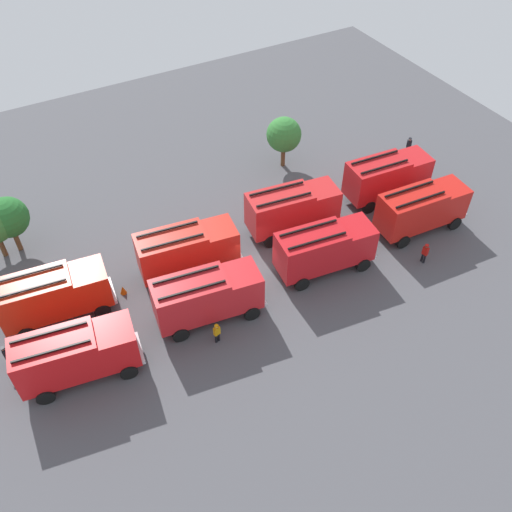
# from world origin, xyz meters

# --- Properties ---
(ground_plane) EXTENTS (63.86, 63.86, 0.00)m
(ground_plane) POSITION_xyz_m (0.00, 0.00, 0.00)
(ground_plane) COLOR #4C4C51
(fire_truck_0) EXTENTS (7.48, 3.60, 3.88)m
(fire_truck_0) POSITION_xyz_m (-13.61, -2.65, 2.15)
(fire_truck_0) COLOR red
(fire_truck_0) RESTS_ON ground
(fire_truck_1) EXTENTS (7.46, 3.54, 3.88)m
(fire_truck_1) POSITION_xyz_m (-4.90, -2.28, 2.15)
(fire_truck_1) COLOR red
(fire_truck_1) RESTS_ON ground
(fire_truck_2) EXTENTS (7.44, 3.44, 3.88)m
(fire_truck_2) POSITION_xyz_m (4.25, -2.28, 2.15)
(fire_truck_2) COLOR red
(fire_truck_2) RESTS_ON ground
(fire_truck_3) EXTENTS (7.34, 3.14, 3.88)m
(fire_truck_3) POSITION_xyz_m (13.18, -2.22, 2.15)
(fire_truck_3) COLOR red
(fire_truck_3) RESTS_ON ground
(fire_truck_4) EXTENTS (7.43, 3.40, 3.88)m
(fire_truck_4) POSITION_xyz_m (-13.57, 2.65, 2.15)
(fire_truck_4) COLOR red
(fire_truck_4) RESTS_ON ground
(fire_truck_5) EXTENTS (7.45, 3.50, 3.88)m
(fire_truck_5) POSITION_xyz_m (-4.28, 2.28, 2.15)
(fire_truck_5) COLOR red
(fire_truck_5) RESTS_ON ground
(fire_truck_6) EXTENTS (7.45, 3.48, 3.88)m
(fire_truck_6) POSITION_xyz_m (4.54, 2.52, 2.15)
(fire_truck_6) COLOR red
(fire_truck_6) RESTS_ON ground
(fire_truck_7) EXTENTS (7.36, 3.18, 3.88)m
(fire_truck_7) POSITION_xyz_m (13.45, 2.26, 2.15)
(fire_truck_7) COLOR red
(fire_truck_7) RESTS_ON ground
(firefighter_0) EXTENTS (0.48, 0.45, 1.74)m
(firefighter_0) POSITION_xyz_m (19.22, 6.12, 0.98)
(firefighter_0) COLOR black
(firefighter_0) RESTS_ON ground
(firefighter_1) EXTENTS (0.30, 0.45, 1.71)m
(firefighter_1) POSITION_xyz_m (11.17, -5.26, 0.96)
(firefighter_1) COLOR black
(firefighter_1) RESTS_ON ground
(firefighter_2) EXTENTS (0.48, 0.45, 1.82)m
(firefighter_2) POSITION_xyz_m (16.80, -0.22, 1.03)
(firefighter_2) COLOR black
(firefighter_2) RESTS_ON ground
(firefighter_3) EXTENTS (0.46, 0.33, 1.64)m
(firefighter_3) POSITION_xyz_m (-5.28, -4.41, 0.91)
(firefighter_3) COLOR black
(firefighter_3) RESTS_ON ground
(firefighter_4) EXTENTS (0.28, 0.44, 1.71)m
(firefighter_4) POSITION_xyz_m (-17.39, 0.28, 0.96)
(firefighter_4) COLOR black
(firefighter_4) RESTS_ON ground
(tree_1) EXTENTS (3.01, 3.01, 4.66)m
(tree_1) POSITION_xyz_m (-14.57, 10.55, 3.14)
(tree_1) COLOR brown
(tree_1) RESTS_ON ground
(tree_2) EXTENTS (3.02, 3.02, 4.68)m
(tree_2) POSITION_xyz_m (8.38, 10.20, 3.15)
(tree_2) COLOR brown
(tree_2) RESTS_ON ground
(traffic_cone_0) EXTENTS (0.47, 0.47, 0.67)m
(traffic_cone_0) POSITION_xyz_m (-9.22, 2.51, 0.33)
(traffic_cone_0) COLOR #F2600C
(traffic_cone_0) RESTS_ON ground
(traffic_cone_1) EXTENTS (0.42, 0.42, 0.59)m
(traffic_cone_1) POSITION_xyz_m (2.14, 0.68, 0.30)
(traffic_cone_1) COLOR #F2600C
(traffic_cone_1) RESTS_ON ground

